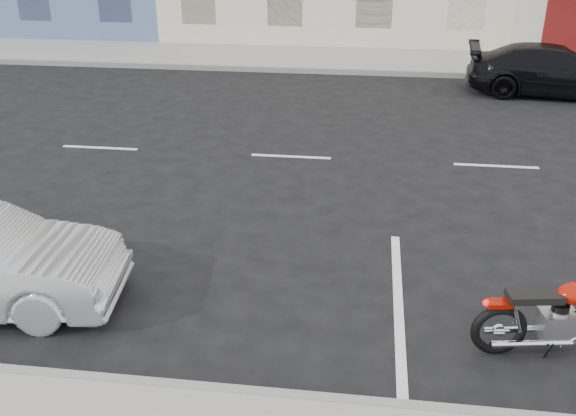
% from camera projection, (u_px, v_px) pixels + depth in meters
% --- Properties ---
extents(ground, '(120.00, 120.00, 0.00)m').
position_uv_depth(ground, '(392.00, 161.00, 12.61)').
color(ground, black).
rests_on(ground, ground).
extents(sidewalk_far, '(80.00, 3.40, 0.15)m').
position_uv_depth(sidewalk_far, '(233.00, 56.00, 20.95)').
color(sidewalk_far, gray).
rests_on(sidewalk_far, ground).
extents(curb_far, '(80.00, 0.12, 0.16)m').
position_uv_depth(curb_far, '(221.00, 68.00, 19.43)').
color(curb_far, gray).
rests_on(curb_far, ground).
extents(car_far, '(4.59, 2.24, 1.29)m').
position_uv_depth(car_far, '(554.00, 71.00, 16.74)').
color(car_far, black).
rests_on(car_far, ground).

